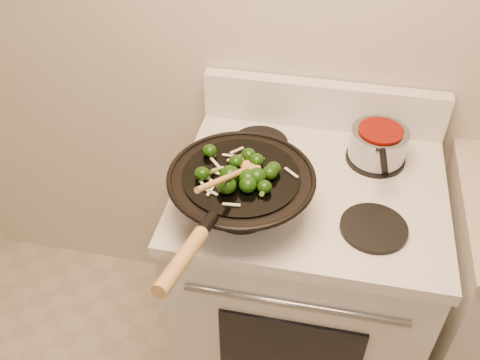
# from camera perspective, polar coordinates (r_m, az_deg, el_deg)

# --- Properties ---
(stove) EXTENTS (0.78, 0.67, 1.08)m
(stove) POSITION_cam_1_polar(r_m,az_deg,el_deg) (1.91, 6.43, -10.44)
(stove) COLOR white
(stove) RESTS_ON ground
(wok) EXTENTS (0.39, 0.65, 0.20)m
(wok) POSITION_cam_1_polar(r_m,az_deg,el_deg) (1.42, 0.07, -1.17)
(wok) COLOR black
(wok) RESTS_ON stove
(stirfry) EXTENTS (0.27, 0.23, 0.05)m
(stirfry) POSITION_cam_1_polar(r_m,az_deg,el_deg) (1.37, 0.24, 0.76)
(stirfry) COLOR #133508
(stirfry) RESTS_ON wok
(wooden_spoon) EXTENTS (0.13, 0.26, 0.11)m
(wooden_spoon) POSITION_cam_1_polar(r_m,az_deg,el_deg) (1.34, -0.39, 0.76)
(wooden_spoon) COLOR #B78548
(wooden_spoon) RESTS_ON wok
(saucepan) EXTENTS (0.17, 0.28, 0.10)m
(saucepan) POSITION_cam_1_polar(r_m,az_deg,el_deg) (1.66, 14.54, 3.77)
(saucepan) COLOR #94989C
(saucepan) RESTS_ON stove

